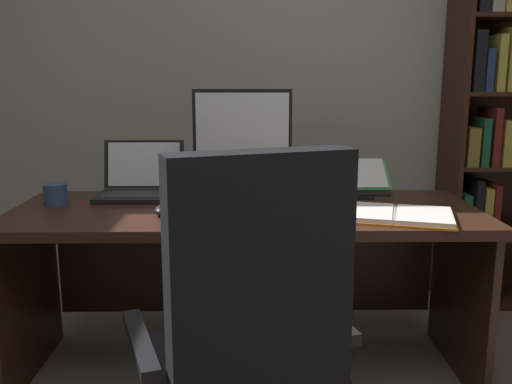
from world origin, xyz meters
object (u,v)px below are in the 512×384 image
(open_binder, at_px, (395,215))
(coffee_mug, at_px, (55,194))
(reading_stand_with_book, at_px, (353,178))
(monitor, at_px, (242,144))
(desk, at_px, (246,247))
(office_chair, at_px, (247,362))
(keyboard, at_px, (242,212))
(laptop, at_px, (141,185))
(pen, at_px, (316,203))
(notepad, at_px, (311,205))
(computer_mouse, at_px, (163,210))

(open_binder, xyz_separation_m, coffee_mug, (-1.35, 0.25, 0.03))
(reading_stand_with_book, bearing_deg, monitor, -175.04)
(monitor, distance_m, open_binder, 0.73)
(desk, height_order, open_binder, open_binder)
(office_chair, height_order, monitor, monitor)
(office_chair, xyz_separation_m, keyboard, (-0.02, 0.63, 0.28))
(laptop, relative_size, pen, 2.56)
(desk, xyz_separation_m, reading_stand_with_book, (0.48, 0.19, 0.26))
(open_binder, height_order, notepad, open_binder)
(reading_stand_with_book, height_order, coffee_mug, reading_stand_with_book)
(monitor, bearing_deg, computer_mouse, -131.65)
(notepad, height_order, coffee_mug, coffee_mug)
(desk, distance_m, open_binder, 0.64)
(laptop, xyz_separation_m, coffee_mug, (-0.33, -0.14, -0.01))
(office_chair, bearing_deg, pen, 50.95)
(office_chair, height_order, coffee_mug, office_chair)
(monitor, height_order, notepad, monitor)
(keyboard, relative_size, notepad, 2.00)
(laptop, distance_m, open_binder, 1.09)
(desk, relative_size, keyboard, 4.45)
(monitor, relative_size, computer_mouse, 4.50)
(desk, height_order, keyboard, keyboard)
(laptop, relative_size, reading_stand_with_book, 1.11)
(office_chair, bearing_deg, keyboard, 72.70)
(keyboard, height_order, pen, keyboard)
(notepad, xyz_separation_m, pen, (0.02, 0.00, 0.01))
(desk, bearing_deg, computer_mouse, -148.11)
(reading_stand_with_book, height_order, open_binder, reading_stand_with_book)
(coffee_mug, bearing_deg, reading_stand_with_book, 8.29)
(open_binder, bearing_deg, reading_stand_with_book, 116.22)
(keyboard, xyz_separation_m, coffee_mug, (-0.77, 0.20, 0.03))
(computer_mouse, xyz_separation_m, open_binder, (0.87, -0.05, -0.01))
(open_binder, distance_m, coffee_mug, 1.37)
(reading_stand_with_book, bearing_deg, desk, -158.91)
(reading_stand_with_book, bearing_deg, coffee_mug, -171.71)
(desk, relative_size, pen, 13.35)
(pen, xyz_separation_m, coffee_mug, (-1.07, 0.05, 0.03))
(monitor, xyz_separation_m, laptop, (-0.45, 0.00, -0.18))
(monitor, distance_m, notepad, 0.41)
(office_chair, bearing_deg, reading_stand_with_book, 45.66)
(monitor, distance_m, computer_mouse, 0.50)
(laptop, bearing_deg, keyboard, -37.23)
(desk, distance_m, reading_stand_with_book, 0.58)
(open_binder, bearing_deg, pen, 159.93)
(computer_mouse, xyz_separation_m, notepad, (0.58, 0.15, -0.02))
(coffee_mug, bearing_deg, keyboard, -14.19)
(monitor, distance_m, reading_stand_with_book, 0.52)
(keyboard, xyz_separation_m, pen, (0.30, 0.15, 0.00))
(office_chair, xyz_separation_m, open_binder, (0.55, 0.58, 0.28))
(monitor, relative_size, pen, 3.34)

